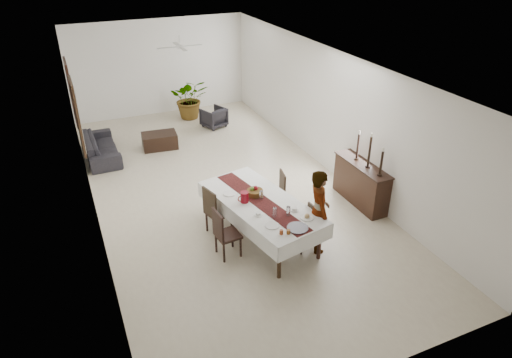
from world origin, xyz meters
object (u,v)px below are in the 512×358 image
object	(u,v)px
red_pitcher	(245,197)
sideboard_body	(361,184)
dining_table_top	(261,203)
woman	(319,211)
sofa	(101,147)

from	to	relation	value
red_pitcher	sideboard_body	world-z (taller)	red_pitcher
dining_table_top	woman	size ratio (longest dim) A/B	1.53
red_pitcher	sideboard_body	distance (m)	3.06
sideboard_body	sofa	size ratio (longest dim) A/B	0.76
dining_table_top	sideboard_body	distance (m)	2.74
sideboard_body	sofa	bearing A→B (deg)	136.43
red_pitcher	woman	xyz separation A→B (m)	(1.18, -0.94, -0.08)
red_pitcher	woman	bearing A→B (deg)	-38.69
dining_table_top	sofa	bearing A→B (deg)	104.29
woman	sofa	bearing A→B (deg)	42.86
dining_table_top	red_pitcher	world-z (taller)	red_pitcher
sofa	woman	bearing A→B (deg)	-151.34
red_pitcher	sideboard_body	bearing A→B (deg)	3.69
sideboard_body	sofa	distance (m)	7.26
woman	dining_table_top	bearing A→B (deg)	59.95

